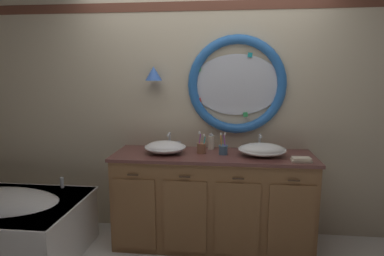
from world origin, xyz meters
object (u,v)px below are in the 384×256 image
toothbrush_holder_right (223,149)px  sink_basin_left (165,147)px  folded_hand_towel (301,160)px  toothbrush_holder_left (201,148)px  sink_basin_right (262,150)px  soap_dispenser (211,142)px

toothbrush_holder_right → sink_basin_left: bearing=-177.8°
sink_basin_left → folded_hand_towel: (1.23, -0.17, -0.04)m
toothbrush_holder_left → sink_basin_right: bearing=-4.7°
sink_basin_right → soap_dispenser: soap_dispenser is taller
toothbrush_holder_left → toothbrush_holder_right: size_ratio=1.00×
soap_dispenser → folded_hand_towel: (0.80, -0.39, -0.05)m
sink_basin_right → folded_hand_towel: sink_basin_right is taller
toothbrush_holder_right → soap_dispenser: toothbrush_holder_right is taller
sink_basin_right → folded_hand_towel: (0.32, -0.17, -0.04)m
folded_hand_towel → toothbrush_holder_right: bearing=164.6°
sink_basin_right → folded_hand_towel: bearing=-27.4°
toothbrush_holder_right → soap_dispenser: 0.24m
sink_basin_left → folded_hand_towel: sink_basin_left is taller
toothbrush_holder_left → folded_hand_towel: toothbrush_holder_left is taller
toothbrush_holder_left → soap_dispenser: size_ratio=1.27×
sink_basin_right → soap_dispenser: bearing=155.1°
soap_dispenser → folded_hand_towel: soap_dispenser is taller
sink_basin_left → toothbrush_holder_left: toothbrush_holder_left is taller
sink_basin_right → soap_dispenser: size_ratio=2.64×
toothbrush_holder_left → soap_dispenser: 0.20m
sink_basin_left → sink_basin_right: same height
toothbrush_holder_left → soap_dispenser: toothbrush_holder_left is taller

